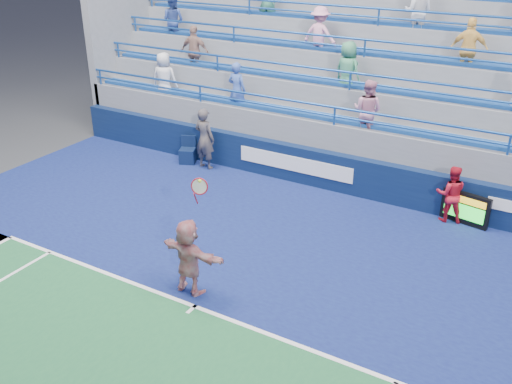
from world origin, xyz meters
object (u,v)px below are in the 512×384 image
Objects in this scene: tennis_player at (189,257)px; ball_girl at (451,194)px; serve_speed_board at (465,209)px; line_judge at (205,139)px; judge_chair at (188,155)px.

tennis_player reaches higher than ball_girl.
ball_girl is (-0.40, -0.03, 0.32)m from serve_speed_board.
judge_chair is at bearing -0.00° from line_judge.
line_judge is 1.27× the size of ball_girl.
serve_speed_board is 8.44m from judge_chair.
line_judge is at bearing -177.99° from serve_speed_board.
tennis_player is at bearing -125.84° from serve_speed_board.
line_judge reaches higher than serve_speed_board.
ball_girl is (3.83, 5.82, -0.08)m from tennis_player.
tennis_player reaches higher than judge_chair.
judge_chair is 8.06m from ball_girl.
tennis_player is 1.77× the size of ball_girl.
line_judge is at bearing -4.48° from judge_chair.
serve_speed_board is 7.23m from tennis_player.
judge_chair reaches higher than serve_speed_board.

